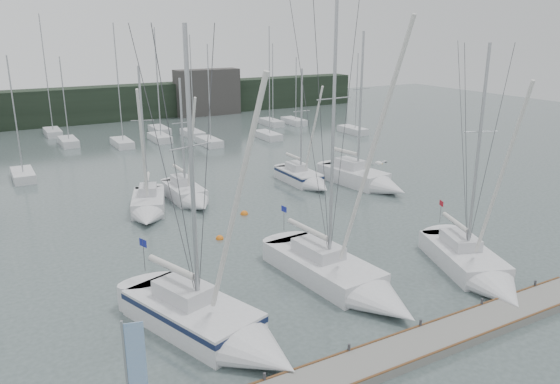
{
  "coord_description": "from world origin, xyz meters",
  "views": [
    {
      "loc": [
        -14.31,
        -19.91,
        13.42
      ],
      "look_at": [
        -0.18,
        5.0,
        4.66
      ],
      "focal_mm": 35.0,
      "sensor_mm": 36.0,
      "label": 1
    }
  ],
  "objects": [
    {
      "name": "far_building_right",
      "position": [
        18.0,
        60.0,
        3.5
      ],
      "size": [
        10.0,
        3.0,
        7.0
      ],
      "primitive_type": "cube",
      "color": "#3A3735",
      "rests_on": "ground"
    },
    {
      "name": "ground",
      "position": [
        0.0,
        0.0,
        0.0
      ],
      "size": [
        160.0,
        160.0,
        0.0
      ],
      "primitive_type": "plane",
      "color": "#435250",
      "rests_on": "ground"
    },
    {
      "name": "buoy_b",
      "position": [
        2.22,
        14.63,
        0.0
      ],
      "size": [
        0.58,
        0.58,
        0.58
      ],
      "primitive_type": "sphere",
      "color": "orange",
      "rests_on": "ground"
    },
    {
      "name": "seagull",
      "position": [
        2.76,
        0.32,
        6.95
      ],
      "size": [
        0.95,
        0.43,
        0.19
      ],
      "rotation": [
        0.0,
        0.0,
        0.1
      ],
      "color": "white",
      "rests_on": "ground"
    },
    {
      "name": "dock",
      "position": [
        0.0,
        -5.0,
        0.2
      ],
      "size": [
        24.0,
        2.0,
        0.4
      ],
      "primitive_type": "cube",
      "color": "slate",
      "rests_on": "ground"
    },
    {
      "name": "sailboat_mid_d",
      "position": [
        10.29,
        18.85,
        0.53
      ],
      "size": [
        2.34,
        6.98,
        10.72
      ],
      "rotation": [
        0.0,
        0.0,
        -0.01
      ],
      "color": "silver",
      "rests_on": "ground"
    },
    {
      "name": "sailboat_near_right",
      "position": [
        8.64,
        -1.56,
        0.52
      ],
      "size": [
        5.68,
        9.23,
        13.56
      ],
      "rotation": [
        0.0,
        0.0,
        -0.36
      ],
      "color": "silver",
      "rests_on": "ground"
    },
    {
      "name": "dock_banner",
      "position": [
        -11.07,
        -4.87,
        3.03
      ],
      "size": [
        0.66,
        0.22,
        4.46
      ],
      "rotation": [
        0.0,
        0.0,
        -0.26
      ],
      "color": "#9B9EA3",
      "rests_on": "dock"
    },
    {
      "name": "sailboat_near_left",
      "position": [
        -6.19,
        -0.14,
        0.64
      ],
      "size": [
        6.02,
        10.08,
        14.59
      ],
      "rotation": [
        0.0,
        0.0,
        0.33
      ],
      "color": "silver",
      "rests_on": "ground"
    },
    {
      "name": "sailboat_mid_b",
      "position": [
        -4.02,
        17.98,
        0.54
      ],
      "size": [
        4.45,
        7.42,
        11.48
      ],
      "rotation": [
        0.0,
        0.0,
        -0.32
      ],
      "color": "silver",
      "rests_on": "ground"
    },
    {
      "name": "sailboat_mid_c",
      "position": [
        -0.32,
        19.18,
        0.54
      ],
      "size": [
        2.31,
        6.82,
        10.35
      ],
      "rotation": [
        0.0,
        0.0,
        0.01
      ],
      "color": "silver",
      "rests_on": "ground"
    },
    {
      "name": "buoy_a",
      "position": [
        -1.32,
        11.03,
        0.0
      ],
      "size": [
        0.52,
        0.52,
        0.52
      ],
      "primitive_type": "sphere",
      "color": "orange",
      "rests_on": "ground"
    },
    {
      "name": "sailboat_near_center",
      "position": [
        1.66,
        0.75,
        0.55
      ],
      "size": [
        3.97,
        10.92,
        16.91
      ],
      "rotation": [
        0.0,
        0.0,
        0.09
      ],
      "color": "silver",
      "rests_on": "ground"
    },
    {
      "name": "sailboat_mid_e",
      "position": [
        14.61,
        15.71,
        0.63
      ],
      "size": [
        3.97,
        9.22,
        13.87
      ],
      "rotation": [
        0.0,
        0.0,
        0.14
      ],
      "color": "silver",
      "rests_on": "ground"
    },
    {
      "name": "mast_forest",
      "position": [
        -3.04,
        44.94,
        0.47
      ],
      "size": [
        59.57,
        26.65,
        14.88
      ],
      "color": "silver",
      "rests_on": "ground"
    },
    {
      "name": "far_treeline",
      "position": [
        0.0,
        62.0,
        2.5
      ],
      "size": [
        90.0,
        4.0,
        5.0
      ],
      "primitive_type": "cube",
      "color": "black",
      "rests_on": "ground"
    }
  ]
}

